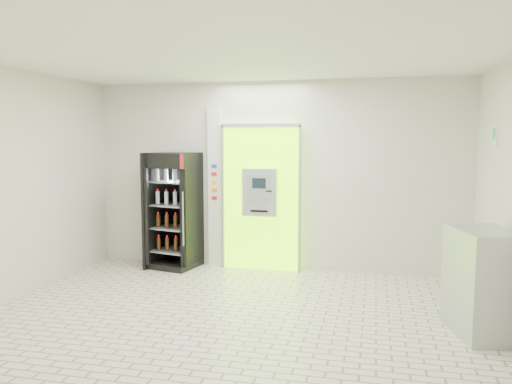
% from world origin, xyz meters
% --- Properties ---
extents(ground, '(6.00, 6.00, 0.00)m').
position_xyz_m(ground, '(0.00, 0.00, 0.00)').
color(ground, beige).
rests_on(ground, ground).
extents(room_shell, '(6.00, 6.00, 6.00)m').
position_xyz_m(room_shell, '(0.00, 0.00, 1.84)').
color(room_shell, beige).
rests_on(room_shell, ground).
extents(atm_assembly, '(1.30, 0.24, 2.33)m').
position_xyz_m(atm_assembly, '(-0.20, 2.41, 1.17)').
color(atm_assembly, '#8FFF00').
rests_on(atm_assembly, ground).
extents(pillar, '(0.22, 0.11, 2.60)m').
position_xyz_m(pillar, '(-0.98, 2.45, 1.30)').
color(pillar, silver).
rests_on(pillar, ground).
extents(beverage_cooler, '(0.81, 0.77, 1.87)m').
position_xyz_m(beverage_cooler, '(-1.61, 2.19, 0.90)').
color(beverage_cooler, black).
rests_on(beverage_cooler, ground).
extents(steel_cabinet, '(0.77, 0.96, 1.14)m').
position_xyz_m(steel_cabinet, '(2.71, 0.29, 0.57)').
color(steel_cabinet, '#A5A7AC').
rests_on(steel_cabinet, ground).
extents(exit_sign, '(0.02, 0.22, 0.26)m').
position_xyz_m(exit_sign, '(2.99, 1.40, 2.12)').
color(exit_sign, white).
rests_on(exit_sign, room_shell).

